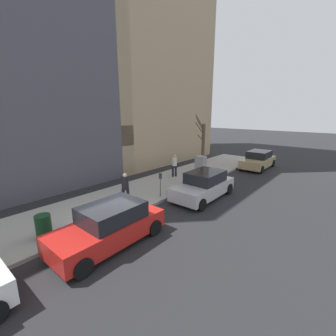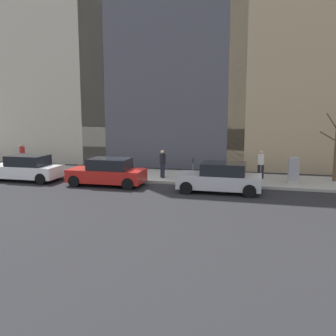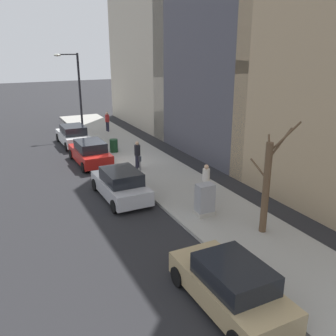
{
  "view_description": "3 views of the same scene",
  "coord_description": "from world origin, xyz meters",
  "px_view_note": "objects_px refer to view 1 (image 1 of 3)",
  "views": [
    {
      "loc": [
        -7.67,
        5.4,
        4.77
      ],
      "look_at": [
        1.7,
        -5.51,
        1.21
      ],
      "focal_mm": 24.0,
      "sensor_mm": 36.0,
      "label": 1
    },
    {
      "loc": [
        -20.11,
        -7.34,
        4.24
      ],
      "look_at": [
        -0.46,
        -2.17,
        1.01
      ],
      "focal_mm": 40.0,
      "sensor_mm": 36.0,
      "label": 2
    },
    {
      "loc": [
        -6.77,
        -21.73,
        7.33
      ],
      "look_at": [
        1.34,
        -5.11,
        1.2
      ],
      "focal_mm": 40.0,
      "sensor_mm": 36.0,
      "label": 3
    }
  ],
  "objects_px": {
    "parked_car_silver": "(204,185)",
    "office_tower_left": "(127,12)",
    "parked_car_tan": "(258,160)",
    "trash_bin": "(44,226)",
    "pedestrian_near_meter": "(174,164)",
    "parking_meter": "(160,182)",
    "utility_box": "(201,165)",
    "office_block_center": "(0,30)",
    "parked_car_red": "(110,226)",
    "pedestrian_midblock": "(125,187)",
    "bare_tree": "(203,144)"
  },
  "relations": [
    {
      "from": "bare_tree",
      "to": "office_block_center",
      "type": "distance_m",
      "value": 16.4
    },
    {
      "from": "pedestrian_near_meter",
      "to": "pedestrian_midblock",
      "type": "relative_size",
      "value": 1.0
    },
    {
      "from": "parked_car_red",
      "to": "trash_bin",
      "type": "bearing_deg",
      "value": 35.01
    },
    {
      "from": "parked_car_tan",
      "to": "office_tower_left",
      "type": "height_order",
      "value": "office_tower_left"
    },
    {
      "from": "parked_car_silver",
      "to": "office_tower_left",
      "type": "distance_m",
      "value": 19.88
    },
    {
      "from": "trash_bin",
      "to": "office_tower_left",
      "type": "bearing_deg",
      "value": -51.48
    },
    {
      "from": "parked_car_tan",
      "to": "trash_bin",
      "type": "bearing_deg",
      "value": 82.38
    },
    {
      "from": "parked_car_tan",
      "to": "parked_car_silver",
      "type": "xyz_separation_m",
      "value": [
        -0.15,
        9.15,
        0.0
      ]
    },
    {
      "from": "utility_box",
      "to": "office_block_center",
      "type": "relative_size",
      "value": 0.07
    },
    {
      "from": "parked_car_red",
      "to": "parking_meter",
      "type": "bearing_deg",
      "value": -71.49
    },
    {
      "from": "pedestrian_near_meter",
      "to": "office_block_center",
      "type": "relative_size",
      "value": 0.08
    },
    {
      "from": "parked_car_silver",
      "to": "pedestrian_near_meter",
      "type": "height_order",
      "value": "pedestrian_near_meter"
    },
    {
      "from": "bare_tree",
      "to": "pedestrian_midblock",
      "type": "xyz_separation_m",
      "value": [
        -1.56,
        9.79,
        -1.08
      ]
    },
    {
      "from": "trash_bin",
      "to": "office_tower_left",
      "type": "xyz_separation_m",
      "value": [
        10.93,
        -13.74,
        13.83
      ]
    },
    {
      "from": "parking_meter",
      "to": "pedestrian_near_meter",
      "type": "relative_size",
      "value": 0.81
    },
    {
      "from": "parked_car_red",
      "to": "pedestrian_midblock",
      "type": "distance_m",
      "value": 3.42
    },
    {
      "from": "pedestrian_midblock",
      "to": "trash_bin",
      "type": "bearing_deg",
      "value": -126.92
    },
    {
      "from": "pedestrian_near_meter",
      "to": "parked_car_tan",
      "type": "bearing_deg",
      "value": -1.03
    },
    {
      "from": "parked_car_tan",
      "to": "parking_meter",
      "type": "relative_size",
      "value": 3.13
    },
    {
      "from": "parked_car_silver",
      "to": "trash_bin",
      "type": "distance_m",
      "value": 8.09
    },
    {
      "from": "parked_car_silver",
      "to": "pedestrian_near_meter",
      "type": "relative_size",
      "value": 2.54
    },
    {
      "from": "parked_car_silver",
      "to": "office_block_center",
      "type": "height_order",
      "value": "office_block_center"
    },
    {
      "from": "parking_meter",
      "to": "parked_car_tan",
      "type": "bearing_deg",
      "value": -98.3
    },
    {
      "from": "utility_box",
      "to": "bare_tree",
      "type": "xyz_separation_m",
      "value": [
        1.33,
        -2.35,
        1.32
      ]
    },
    {
      "from": "pedestrian_near_meter",
      "to": "parking_meter",
      "type": "bearing_deg",
      "value": -126.31
    },
    {
      "from": "parked_car_red",
      "to": "pedestrian_midblock",
      "type": "height_order",
      "value": "pedestrian_midblock"
    },
    {
      "from": "parking_meter",
      "to": "trash_bin",
      "type": "distance_m",
      "value": 6.06
    },
    {
      "from": "office_block_center",
      "to": "parked_car_silver",
      "type": "bearing_deg",
      "value": -157.74
    },
    {
      "from": "parked_car_tan",
      "to": "trash_bin",
      "type": "distance_m",
      "value": 17.06
    },
    {
      "from": "bare_tree",
      "to": "office_block_center",
      "type": "relative_size",
      "value": 0.22
    },
    {
      "from": "parked_car_silver",
      "to": "utility_box",
      "type": "height_order",
      "value": "utility_box"
    },
    {
      "from": "parked_car_tan",
      "to": "parked_car_silver",
      "type": "bearing_deg",
      "value": 90.19
    },
    {
      "from": "parking_meter",
      "to": "office_block_center",
      "type": "height_order",
      "value": "office_block_center"
    },
    {
      "from": "parked_car_silver",
      "to": "parked_car_red",
      "type": "height_order",
      "value": "same"
    },
    {
      "from": "bare_tree",
      "to": "pedestrian_near_meter",
      "type": "distance_m",
      "value": 4.26
    },
    {
      "from": "utility_box",
      "to": "office_block_center",
      "type": "xyz_separation_m",
      "value": [
        10.21,
        8.95,
        9.23
      ]
    },
    {
      "from": "trash_bin",
      "to": "office_block_center",
      "type": "distance_m",
      "value": 14.46
    },
    {
      "from": "parked_car_red",
      "to": "office_tower_left",
      "type": "bearing_deg",
      "value": -44.39
    },
    {
      "from": "parked_car_silver",
      "to": "office_tower_left",
      "type": "bearing_deg",
      "value": -25.11
    },
    {
      "from": "parking_meter",
      "to": "parked_car_silver",
      "type": "bearing_deg",
      "value": -134.72
    },
    {
      "from": "parked_car_tan",
      "to": "parking_meter",
      "type": "xyz_separation_m",
      "value": [
        1.59,
        10.91,
        0.24
      ]
    },
    {
      "from": "parked_car_silver",
      "to": "pedestrian_near_meter",
      "type": "xyz_separation_m",
      "value": [
        3.73,
        -1.94,
        0.35
      ]
    },
    {
      "from": "pedestrian_midblock",
      "to": "office_block_center",
      "type": "xyz_separation_m",
      "value": [
        10.44,
        1.51,
        8.99
      ]
    },
    {
      "from": "parking_meter",
      "to": "office_tower_left",
      "type": "xyz_separation_m",
      "value": [
        11.38,
        -7.7,
        13.45
      ]
    },
    {
      "from": "parked_car_red",
      "to": "utility_box",
      "type": "height_order",
      "value": "utility_box"
    },
    {
      "from": "utility_box",
      "to": "parked_car_tan",
      "type": "bearing_deg",
      "value": -114.18
    },
    {
      "from": "office_tower_left",
      "to": "utility_box",
      "type": "bearing_deg",
      "value": 168.03
    },
    {
      "from": "office_block_center",
      "to": "parked_car_red",
      "type": "bearing_deg",
      "value": 175.3
    },
    {
      "from": "parked_car_tan",
      "to": "office_tower_left",
      "type": "relative_size",
      "value": 0.15
    },
    {
      "from": "utility_box",
      "to": "trash_bin",
      "type": "relative_size",
      "value": 1.59
    }
  ]
}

